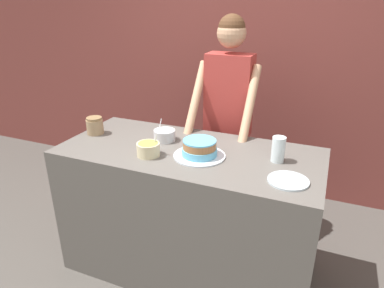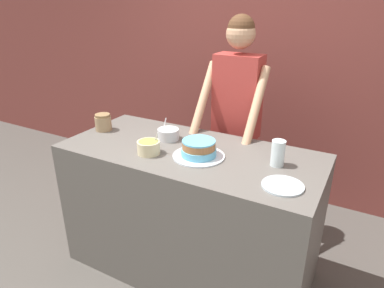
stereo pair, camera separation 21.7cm
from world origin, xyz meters
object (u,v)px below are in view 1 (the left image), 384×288
Objects in this scene: frosting_bowl_white at (165,135)px; ceramic_plate at (288,181)px; drinking_glass at (278,149)px; cake at (199,149)px; person_baker at (228,105)px; frosting_bowl_olive at (148,149)px; stoneware_jar at (95,126)px.

ceramic_plate is at bearing -17.06° from frosting_bowl_white.
cake is at bearing -165.79° from drinking_glass.
person_baker is 11.26× the size of drinking_glass.
person_baker reaches higher than frosting_bowl_olive.
person_baker reaches higher than frosting_bowl_white.
person_baker is at bearing 131.42° from drinking_glass.
frosting_bowl_olive is at bearing -85.48° from frosting_bowl_white.
ceramic_plate is 1.78× the size of stoneware_jar.
drinking_glass is (0.47, 0.12, 0.03)m from cake.
person_baker reaches higher than drinking_glass.
drinking_glass is (0.77, 0.23, 0.03)m from frosting_bowl_olive.
frosting_bowl_white is 1.03× the size of frosting_bowl_olive.
stoneware_jar is (-0.83, -0.60, -0.09)m from person_baker.
person_baker is at bearing 126.72° from ceramic_plate.
ceramic_plate is (0.57, -0.12, -0.04)m from cake.
drinking_glass reaches higher than frosting_bowl_white.
stoneware_jar reaches higher than ceramic_plate.
person_baker reaches higher than cake.
drinking_glass is at bearing 14.21° from cake.
frosting_bowl_white is at bearing 162.94° from ceramic_plate.
frosting_bowl_olive reaches higher than stoneware_jar.
person_baker is 0.68m from cake.
frosting_bowl_olive is at bearing 179.59° from ceramic_plate.
cake is at bearing -5.04° from stoneware_jar.
drinking_glass is 1.32m from stoneware_jar.
stoneware_jar is (-0.86, 0.08, 0.01)m from cake.
person_baker is 5.40× the size of cake.
drinking_glass is at bearing 16.65° from frosting_bowl_olive.
person_baker is 7.97× the size of ceramic_plate.
drinking_glass is at bearing -48.58° from person_baker.
person_baker is at bearing 35.81° from stoneware_jar.
cake is 0.86m from stoneware_jar.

